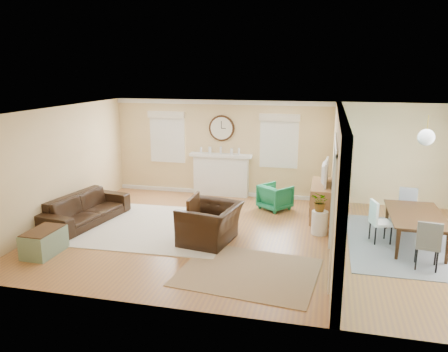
{
  "coord_description": "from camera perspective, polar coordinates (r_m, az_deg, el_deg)",
  "views": [
    {
      "loc": [
        1.27,
        -8.38,
        3.38
      ],
      "look_at": [
        -0.8,
        0.3,
        1.2
      ],
      "focal_mm": 35.0,
      "sensor_mm": 36.0,
      "label": 1
    }
  ],
  "objects": [
    {
      "name": "floor",
      "position": [
        9.13,
        4.5,
        -8.06
      ],
      "size": [
        9.0,
        9.0,
        0.0
      ],
      "primitive_type": "plane",
      "color": "#925D3B",
      "rests_on": "ground"
    },
    {
      "name": "wall_back",
      "position": [
        11.64,
        6.94,
        3.33
      ],
      "size": [
        9.0,
        0.02,
        2.6
      ],
      "primitive_type": "cube",
      "color": "tan",
      "rests_on": "ground"
    },
    {
      "name": "wall_front",
      "position": [
        5.91,
        0.13,
        -6.89
      ],
      "size": [
        9.0,
        0.02,
        2.6
      ],
      "primitive_type": "cube",
      "color": "tan",
      "rests_on": "ground"
    },
    {
      "name": "wall_left",
      "position": [
        10.39,
        -20.69,
        1.28
      ],
      "size": [
        0.02,
        6.0,
        2.6
      ],
      "primitive_type": "cube",
      "color": "tan",
      "rests_on": "ground"
    },
    {
      "name": "ceiling",
      "position": [
        8.51,
        4.83,
        8.42
      ],
      "size": [
        9.0,
        6.0,
        0.02
      ],
      "primitive_type": "cube",
      "color": "white",
      "rests_on": "wall_back"
    },
    {
      "name": "partition",
      "position": [
        8.9,
        14.6,
        0.14
      ],
      "size": [
        0.17,
        6.0,
        2.6
      ],
      "color": "tan",
      "rests_on": "ground"
    },
    {
      "name": "fireplace",
      "position": [
        11.93,
        -0.4,
        0.23
      ],
      "size": [
        1.7,
        0.3,
        1.17
      ],
      "color": "white",
      "rests_on": "ground"
    },
    {
      "name": "wall_clock",
      "position": [
        11.78,
        -0.31,
        6.26
      ],
      "size": [
        0.7,
        0.07,
        0.7
      ],
      "color": "#3F2311",
      "rests_on": "wall_back"
    },
    {
      "name": "window_left",
      "position": [
        12.25,
        -7.41,
        5.53
      ],
      "size": [
        1.05,
        0.13,
        1.42
      ],
      "color": "white",
      "rests_on": "wall_back"
    },
    {
      "name": "window_right",
      "position": [
        11.53,
        7.21,
        5.03
      ],
      "size": [
        1.05,
        0.13,
        1.42
      ],
      "color": "white",
      "rests_on": "wall_back"
    },
    {
      "name": "pendant",
      "position": [
        8.64,
        24.91,
        4.61
      ],
      "size": [
        0.3,
        0.3,
        0.55
      ],
      "color": "gold",
      "rests_on": "ceiling"
    },
    {
      "name": "rug_cream",
      "position": [
        9.84,
        -9.08,
        -6.49
      ],
      "size": [
        3.43,
        3.0,
        0.02
      ],
      "primitive_type": "cube",
      "rotation": [
        0.0,
        0.0,
        0.03
      ],
      "color": "#F0E2CD",
      "rests_on": "floor"
    },
    {
      "name": "rug_jute",
      "position": [
        7.67,
        3.21,
        -12.39
      ],
      "size": [
        2.48,
        2.11,
        0.01
      ],
      "primitive_type": "cube",
      "rotation": [
        0.0,
        0.0,
        -0.11
      ],
      "color": "tan",
      "rests_on": "floor"
    },
    {
      "name": "rug_grey",
      "position": [
        9.53,
        23.63,
        -8.21
      ],
      "size": [
        2.55,
        3.18,
        0.01
      ],
      "primitive_type": "cube",
      "color": "slate",
      "rests_on": "floor"
    },
    {
      "name": "sofa",
      "position": [
        10.35,
        -17.61,
        -4.12
      ],
      "size": [
        1.22,
        2.34,
        0.65
      ],
      "primitive_type": "imported",
      "rotation": [
        0.0,
        0.0,
        1.41
      ],
      "color": "black",
      "rests_on": "floor"
    },
    {
      "name": "eames_chair",
      "position": [
        8.77,
        -1.8,
        -6.25
      ],
      "size": [
        1.21,
        1.34,
        0.77
      ],
      "primitive_type": "imported",
      "rotation": [
        0.0,
        0.0,
        -1.73
      ],
      "color": "black",
      "rests_on": "floor"
    },
    {
      "name": "green_chair",
      "position": [
        10.89,
        6.7,
        -2.73
      ],
      "size": [
        0.95,
        0.95,
        0.63
      ],
      "primitive_type": "imported",
      "rotation": [
        0.0,
        0.0,
        2.5
      ],
      "color": "#1E7B57",
      "rests_on": "floor"
    },
    {
      "name": "trunk",
      "position": [
        8.94,
        -22.45,
        -7.95
      ],
      "size": [
        0.52,
        0.83,
        0.48
      ],
      "color": "gray",
      "rests_on": "floor"
    },
    {
      "name": "credenza",
      "position": [
        10.49,
        12.58,
        -3.13
      ],
      "size": [
        0.49,
        1.43,
        0.8
      ],
      "color": "olive",
      "rests_on": "floor"
    },
    {
      "name": "tv",
      "position": [
        10.31,
        12.67,
        0.5
      ],
      "size": [
        0.16,
        0.98,
        0.56
      ],
      "primitive_type": "imported",
      "rotation": [
        0.0,
        0.0,
        1.54
      ],
      "color": "black",
      "rests_on": "credenza"
    },
    {
      "name": "garden_stool",
      "position": [
        9.44,
        12.37,
        -5.97
      ],
      "size": [
        0.34,
        0.34,
        0.5
      ],
      "primitive_type": "cylinder",
      "color": "white",
      "rests_on": "floor"
    },
    {
      "name": "potted_plant",
      "position": [
        9.3,
        12.52,
        -3.3
      ],
      "size": [
        0.5,
        0.5,
        0.42
      ],
      "primitive_type": "imported",
      "rotation": [
        0.0,
        0.0,
        5.53
      ],
      "color": "#337F33",
      "rests_on": "garden_stool"
    },
    {
      "name": "dining_table",
      "position": [
        9.43,
        23.82,
        -6.43
      ],
      "size": [
        1.03,
        1.83,
        0.64
      ],
      "primitive_type": "imported",
      "rotation": [
        0.0,
        0.0,
        1.56
      ],
      "color": "#3F2311",
      "rests_on": "floor"
    },
    {
      "name": "dining_chair_n",
      "position": [
        10.34,
        22.84,
        -3.55
      ],
      "size": [
        0.43,
        0.43,
        0.86
      ],
      "color": "slate",
      "rests_on": "floor"
    },
    {
      "name": "dining_chair_s",
      "position": [
        8.37,
        25.1,
        -7.57
      ],
      "size": [
        0.45,
        0.45,
        0.9
      ],
      "color": "slate",
      "rests_on": "floor"
    },
    {
      "name": "dining_chair_w",
      "position": [
        9.25,
        19.87,
        -5.22
      ],
      "size": [
        0.47,
        0.47,
        0.87
      ],
      "color": "white",
      "rests_on": "floor"
    }
  ]
}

